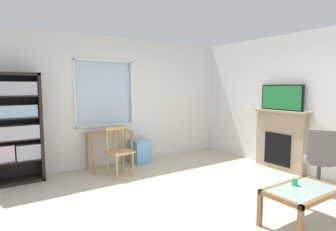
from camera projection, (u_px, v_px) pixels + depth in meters
ground at (194, 204)px, 3.90m from camera, size 6.14×6.19×0.02m
wall_back_with_window at (121, 102)px, 5.93m from camera, size 5.14×0.15×2.68m
wall_right at (303, 103)px, 5.19m from camera, size 0.12×5.39×2.68m
bookshelf at (13, 126)px, 4.63m from camera, size 0.90×0.38×1.89m
desk_under_window at (109, 138)px, 5.49m from camera, size 0.90×0.47×0.76m
wooden_chair at (119, 151)px, 5.07m from camera, size 0.48×0.46×0.90m
plastic_drawer_unit at (140, 151)px, 5.96m from camera, size 0.35×0.40×0.50m
fireplace at (280, 140)px, 5.47m from camera, size 0.26×1.14×1.19m
tv at (282, 97)px, 5.37m from camera, size 0.06×0.89×0.50m
office_chair at (320, 157)px, 4.30m from camera, size 0.61×0.57×1.00m
coffee_table at (302, 194)px, 3.27m from camera, size 0.96×0.55×0.44m
sippy_cup at (295, 182)px, 3.37m from camera, size 0.07×0.07×0.09m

